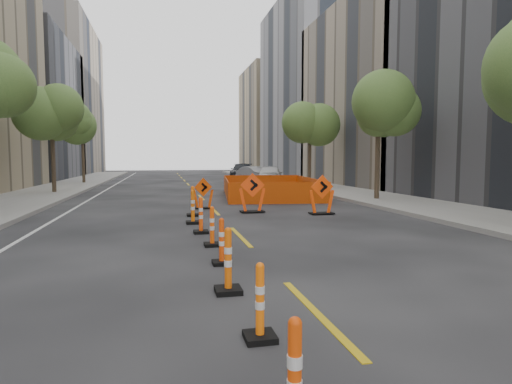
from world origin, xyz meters
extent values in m
plane|color=black|center=(0.00, 0.00, 0.00)|extent=(140.00, 140.00, 0.00)
cube|color=gray|center=(9.00, 12.00, 0.07)|extent=(4.00, 90.00, 0.15)
cube|color=#4C4C51|center=(-17.00, 39.20, 7.00)|extent=(12.00, 16.00, 14.00)
cube|color=gray|center=(-17.00, 55.60, 10.00)|extent=(12.00, 20.00, 20.00)
cube|color=gray|center=(17.00, 23.80, 7.00)|extent=(12.00, 16.00, 14.00)
cube|color=gray|center=(17.00, 40.20, 10.00)|extent=(12.00, 18.00, 20.00)
cube|color=tan|center=(17.00, 58.60, 8.00)|extent=(12.00, 14.00, 16.00)
cylinder|color=#382B1E|center=(-8.40, 20.00, 1.57)|extent=(0.24, 0.24, 3.15)
sphere|color=#427030|center=(-8.40, 20.00, 4.55)|extent=(2.80, 2.80, 2.80)
cylinder|color=#382B1E|center=(-8.40, 30.00, 1.57)|extent=(0.24, 0.24, 3.15)
sphere|color=#427030|center=(-8.40, 30.00, 4.55)|extent=(2.80, 2.80, 2.80)
cylinder|color=#382B1E|center=(8.40, 12.00, 1.57)|extent=(0.24, 0.24, 3.15)
sphere|color=#427030|center=(8.40, 12.00, 4.55)|extent=(2.80, 2.80, 2.80)
cylinder|color=#382B1E|center=(8.40, 22.00, 1.57)|extent=(0.24, 0.24, 3.15)
sphere|color=#427030|center=(8.40, 22.00, 4.55)|extent=(2.80, 2.80, 2.80)
imported|color=silver|center=(6.04, 24.46, 0.82)|extent=(3.13, 5.15, 1.64)
imported|color=#97979C|center=(6.01, 29.60, 0.70)|extent=(3.03, 4.50, 1.40)
imported|color=black|center=(5.86, 35.07, 0.80)|extent=(3.45, 5.87, 1.60)
camera|label=1|loc=(-2.09, -7.50, 2.18)|focal=30.00mm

